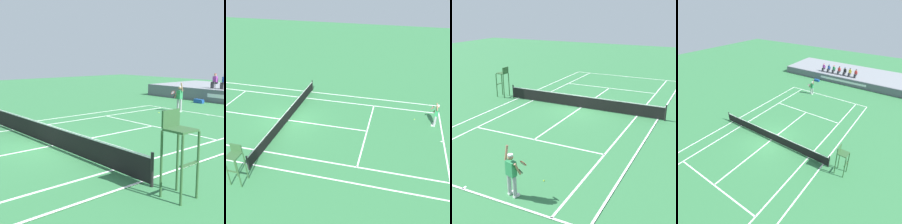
{
  "view_description": "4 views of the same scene",
  "coord_description": "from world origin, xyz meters",
  "views": [
    {
      "loc": [
        12.43,
        -7.05,
        3.9
      ],
      "look_at": [
        -0.63,
        3.98,
        1.0
      ],
      "focal_mm": 53.43,
      "sensor_mm": 36.0,
      "label": 1
    },
    {
      "loc": [
        16.14,
        8.22,
        10.96
      ],
      "look_at": [
        -0.63,
        3.98,
        1.0
      ],
      "focal_mm": 41.18,
      "sensor_mm": 36.0,
      "label": 2
    },
    {
      "loc": [
        -8.58,
        19.8,
        7.03
      ],
      "look_at": [
        -0.63,
        3.98,
        1.0
      ],
      "focal_mm": 49.92,
      "sensor_mm": 36.0,
      "label": 3
    },
    {
      "loc": [
        9.97,
        -10.98,
        11.59
      ],
      "look_at": [
        -0.63,
        3.98,
        1.0
      ],
      "focal_mm": 31.22,
      "sensor_mm": 36.0,
      "label": 4
    }
  ],
  "objects": [
    {
      "name": "net",
      "position": [
        0.0,
        0.0,
        0.52
      ],
      "size": [
        11.98,
        0.1,
        1.07
      ],
      "color": "black",
      "rests_on": "ground"
    },
    {
      "name": "umpire_chair",
      "position": [
        6.88,
        0.0,
        1.56
      ],
      "size": [
        0.77,
        0.77,
        2.44
      ],
      "color": "#2D562D",
      "rests_on": "ground"
    },
    {
      "name": "tennis_player",
      "position": [
        -2.11,
        11.36,
        0.99
      ],
      "size": [
        0.83,
        0.61,
        2.08
      ],
      "color": "#9E9EA3",
      "rests_on": "ground"
    },
    {
      "name": "tennis_ball",
      "position": [
        -2.64,
        9.89,
        0.03
      ],
      "size": [
        0.07,
        0.07,
        0.07
      ],
      "primitive_type": "sphere",
      "color": "#D1E533",
      "rests_on": "ground"
    },
    {
      "name": "court",
      "position": [
        0.0,
        0.0,
        0.01
      ],
      "size": [
        11.08,
        23.88,
        0.03
      ],
      "color": "#337542",
      "rests_on": "ground"
    },
    {
      "name": "ground_plane",
      "position": [
        0.0,
        0.0,
        0.0
      ],
      "size": [
        80.0,
        80.0,
        0.0
      ],
      "primitive_type": "plane",
      "color": "#337542"
    }
  ]
}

